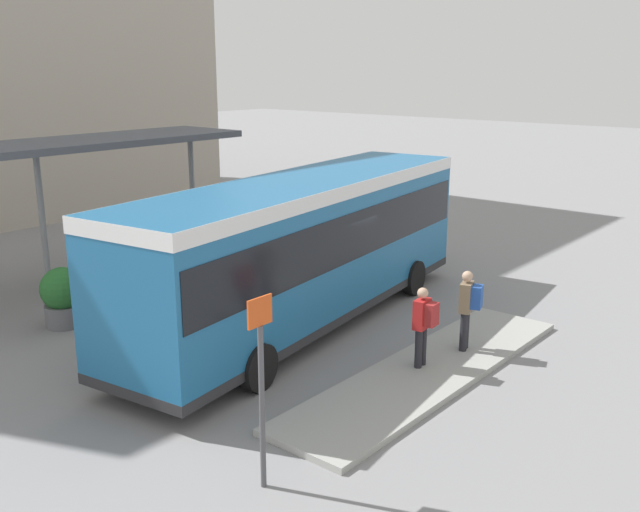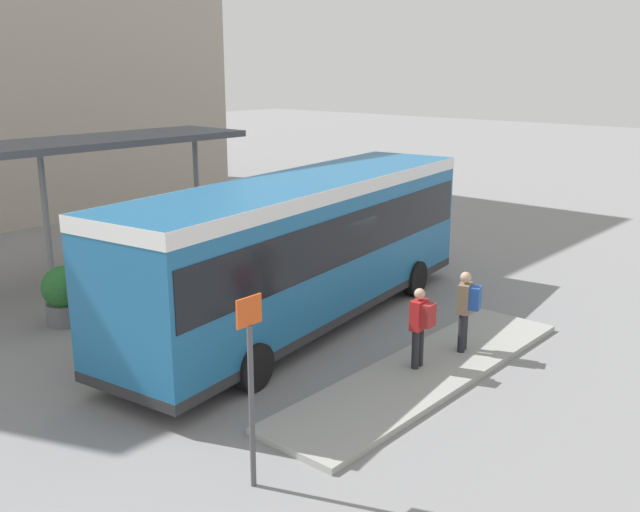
# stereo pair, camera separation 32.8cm
# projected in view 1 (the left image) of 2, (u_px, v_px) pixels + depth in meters

# --- Properties ---
(ground_plane) EXTENTS (120.00, 120.00, 0.00)m
(ground_plane) POSITION_uv_depth(u_px,v_px,m) (305.00, 324.00, 16.32)
(ground_plane) COLOR gray
(curb_island) EXTENTS (7.70, 1.80, 0.12)m
(curb_island) POSITION_uv_depth(u_px,v_px,m) (429.00, 371.00, 13.67)
(curb_island) COLOR #9E9E99
(curb_island) RESTS_ON ground_plane
(city_bus) EXTENTS (10.98, 3.88, 3.34)m
(city_bus) POSITION_uv_depth(u_px,v_px,m) (305.00, 242.00, 15.82)
(city_bus) COLOR #1E6093
(city_bus) RESTS_ON ground_plane
(pedestrian_waiting) EXTENTS (0.46, 0.50, 1.66)m
(pedestrian_waiting) POSITION_uv_depth(u_px,v_px,m) (468.00, 305.00, 14.31)
(pedestrian_waiting) COLOR #232328
(pedestrian_waiting) RESTS_ON curb_island
(pedestrian_companion) EXTENTS (0.40, 0.42, 1.58)m
(pedestrian_companion) POSITION_uv_depth(u_px,v_px,m) (424.00, 322.00, 13.49)
(pedestrian_companion) COLOR #232328
(pedestrian_companion) RESTS_ON curb_island
(bicycle_yellow) EXTENTS (0.48, 1.61, 0.70)m
(bicycle_yellow) POSITION_uv_depth(u_px,v_px,m) (399.00, 227.00, 24.49)
(bicycle_yellow) COLOR black
(bicycle_yellow) RESTS_ON ground_plane
(bicycle_black) EXTENTS (0.48, 1.77, 0.77)m
(bicycle_black) POSITION_uv_depth(u_px,v_px,m) (385.00, 222.00, 25.12)
(bicycle_black) COLOR black
(bicycle_black) RESTS_ON ground_plane
(station_shelter) EXTENTS (11.66, 2.67, 3.86)m
(station_shelter) POSITION_uv_depth(u_px,v_px,m) (35.00, 151.00, 17.71)
(station_shelter) COLOR #4C515B
(station_shelter) RESTS_ON ground_plane
(potted_planter_near_shelter) EXTENTS (0.99, 0.99, 1.36)m
(potted_planter_near_shelter) POSITION_uv_depth(u_px,v_px,m) (63.00, 296.00, 16.06)
(potted_planter_near_shelter) COLOR slate
(potted_planter_near_shelter) RESTS_ON ground_plane
(potted_planter_far_side) EXTENTS (0.92, 0.92, 1.27)m
(potted_planter_far_side) POSITION_uv_depth(u_px,v_px,m) (233.00, 246.00, 20.77)
(potted_planter_far_side) COLOR slate
(potted_planter_far_side) RESTS_ON ground_plane
(platform_sign) EXTENTS (0.44, 0.08, 2.80)m
(platform_sign) POSITION_uv_depth(u_px,v_px,m) (261.00, 384.00, 9.63)
(platform_sign) COLOR #4C4C51
(platform_sign) RESTS_ON ground_plane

